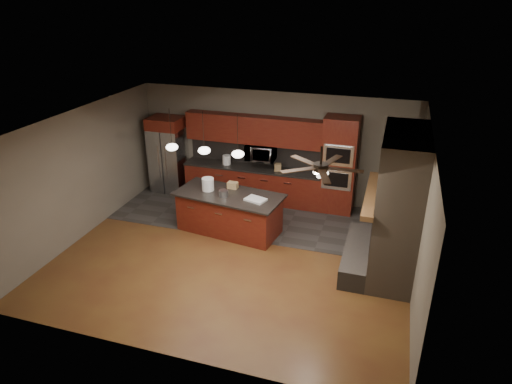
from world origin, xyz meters
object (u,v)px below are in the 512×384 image
at_px(kitchen_island, 229,212).
at_px(paint_can, 223,193).
at_px(cardboard_box, 233,185).
at_px(counter_box, 278,167).
at_px(counter_bucket, 227,160).
at_px(paint_tray, 256,200).
at_px(refrigerator, 168,155).
at_px(oven_tower, 339,166).
at_px(microwave, 261,152).
at_px(white_bucket, 208,184).

distance_m(kitchen_island, paint_can, 0.54).
xyz_separation_m(kitchen_island, paint_can, (-0.07, -0.13, 0.52)).
xyz_separation_m(cardboard_box, counter_box, (0.69, 1.40, 0.00)).
bearing_deg(counter_bucket, paint_tray, -54.15).
xyz_separation_m(refrigerator, counter_box, (3.02, 0.03, -0.02)).
bearing_deg(counter_box, oven_tower, -13.09).
bearing_deg(refrigerator, paint_tray, -31.33).
distance_m(oven_tower, microwave, 1.98).
distance_m(microwave, cardboard_box, 1.54).
relative_size(oven_tower, kitchen_island, 0.95).
xyz_separation_m(paint_tray, counter_box, (-0.00, 1.87, 0.05)).
bearing_deg(counter_box, refrigerator, 165.87).
height_order(kitchen_island, counter_box, counter_box).
xyz_separation_m(kitchen_island, white_bucket, (-0.52, 0.06, 0.60)).
xyz_separation_m(oven_tower, paint_tray, (-1.49, -1.91, -0.25)).
relative_size(cardboard_box, counter_bucket, 0.94).
distance_m(refrigerator, counter_bucket, 1.64).
xyz_separation_m(white_bucket, paint_tray, (1.18, -0.20, -0.12)).
height_order(kitchen_island, cardboard_box, cardboard_box).
relative_size(paint_tray, cardboard_box, 1.91).
height_order(microwave, paint_tray, microwave).
xyz_separation_m(paint_tray, cardboard_box, (-0.69, 0.47, 0.05)).
bearing_deg(oven_tower, paint_tray, -127.99).
bearing_deg(counter_bucket, oven_tower, -0.15).
height_order(paint_tray, cardboard_box, cardboard_box).
bearing_deg(paint_can, counter_box, 68.53).
relative_size(white_bucket, paint_can, 1.42).
xyz_separation_m(oven_tower, cardboard_box, (-2.19, -1.44, -0.20)).
relative_size(microwave, cardboard_box, 3.26).
bearing_deg(oven_tower, kitchen_island, -140.61).
distance_m(kitchen_island, paint_tray, 0.83).
distance_m(paint_can, paint_tray, 0.74).
bearing_deg(counter_box, cardboard_box, -130.92).
bearing_deg(refrigerator, white_bucket, -41.71).
relative_size(paint_can, paint_tray, 0.47).
bearing_deg(counter_box, paint_tray, -104.59).
xyz_separation_m(cardboard_box, counter_bucket, (-0.69, 1.45, 0.03)).
height_order(microwave, counter_bucket, microwave).
bearing_deg(paint_tray, kitchen_island, -174.42).
bearing_deg(counter_box, paint_can, -126.19).
height_order(oven_tower, kitchen_island, oven_tower).
height_order(oven_tower, refrigerator, oven_tower).
xyz_separation_m(refrigerator, kitchen_island, (2.35, -1.70, -0.55)).
xyz_separation_m(paint_can, cardboard_box, (0.05, 0.47, 0.00)).
relative_size(paint_tray, counter_box, 2.31).
bearing_deg(paint_can, refrigerator, 141.23).
bearing_deg(white_bucket, paint_tray, -9.61).
height_order(paint_tray, counter_box, counter_box).
xyz_separation_m(microwave, paint_can, (-0.26, -1.96, -0.31)).
bearing_deg(microwave, refrigerator, -177.04).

